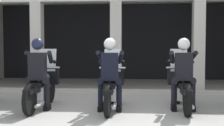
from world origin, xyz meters
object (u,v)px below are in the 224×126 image
Objects in this scene: police_officer_right at (183,68)px; motorcycle_left at (42,86)px; motorcycle_center at (111,87)px; motorcycle_right at (181,86)px; police_officer_center at (110,68)px; police_officer_left at (38,68)px.

motorcycle_left is at bearing 171.40° from police_officer_right.
motorcycle_center is 1.59m from motorcycle_right.
police_officer_right is at bearing -6.28° from motorcycle_left.
motorcycle_center is 1.65m from police_officer_right.
police_officer_center is 1.71m from motorcycle_right.
police_officer_right reaches higher than motorcycle_right.
motorcycle_right is at bearing 83.06° from police_officer_right.
motorcycle_center is (1.59, 0.29, -0.44)m from police_officer_left.
police_officer_left is 0.78× the size of motorcycle_center.
motorcycle_center is at bearing 169.09° from police_officer_right.
police_officer_left is at bearing -94.63° from motorcycle_left.
police_officer_center reaches higher than motorcycle_left.
police_officer_center is at bearing -170.83° from motorcycle_right.
motorcycle_center is 1.29× the size of police_officer_right.
motorcycle_left is 0.52m from police_officer_left.
police_officer_center is at bearing -14.13° from motorcycle_left.
police_officer_right is at bearing -4.04° from police_officer_center.
motorcycle_left is 3.20m from police_officer_right.
motorcycle_right is 1.29× the size of police_officer_right.
motorcycle_right is at bearing -1.16° from motorcycle_left.
motorcycle_left and motorcycle_right have the same top height.
motorcycle_right is at bearing 5.81° from police_officer_center.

